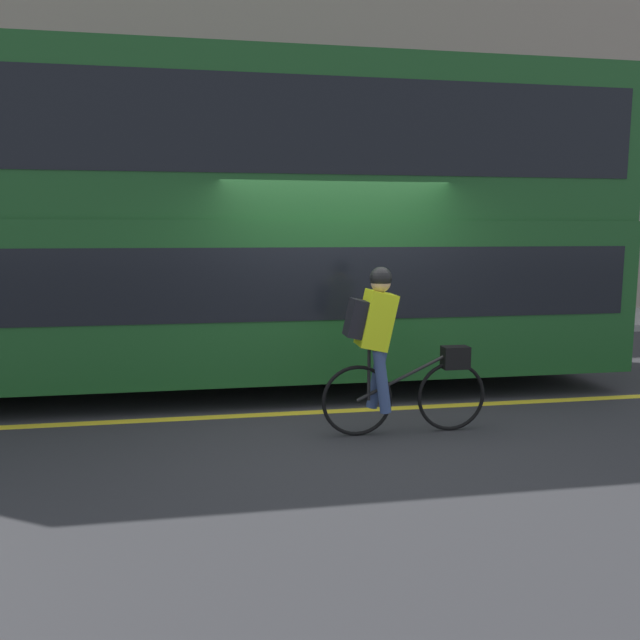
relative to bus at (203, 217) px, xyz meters
The scene contains 6 objects.
ground_plane 3.00m from the bus, 46.82° to the right, with size 80.00×80.00×0.00m, color #2D2D30.
road_center_line 2.91m from the bus, 43.05° to the right, with size 50.00×0.14×0.01m, color yellow.
sidewalk_curb 5.03m from the bus, 71.68° to the left, with size 60.00×2.55×0.13m.
building_facade 6.18m from the bus, 76.00° to the left, with size 60.00×0.30×7.56m.
bus is the anchor object (origin of this frame).
cyclist_on_bike 3.06m from the bus, 51.40° to the right, with size 1.65×0.32×1.63m.
Camera 1 is at (-1.34, -6.33, 1.96)m, focal length 35.00 mm.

